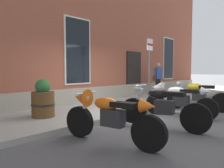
{
  "coord_description": "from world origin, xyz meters",
  "views": [
    {
      "loc": [
        -5.23,
        -3.95,
        1.38
      ],
      "look_at": [
        0.14,
        1.0,
        0.92
      ],
      "focal_mm": 35.0,
      "sensor_mm": 36.0,
      "label": 1
    }
  ],
  "objects_px": {
    "motorcycle_black_naked": "(162,108)",
    "motorcycle_yellow_naked": "(197,96)",
    "pedestrian_blue_top": "(158,77)",
    "motorcycle_white_sport": "(177,98)",
    "barrel_planter": "(43,101)",
    "parking_sign": "(149,61)",
    "motorcycle_orange_sport": "(107,114)"
  },
  "relations": [
    {
      "from": "motorcycle_black_naked",
      "to": "motorcycle_yellow_naked",
      "type": "xyz_separation_m",
      "value": [
        2.92,
        0.3,
        -0.01
      ]
    },
    {
      "from": "motorcycle_orange_sport",
      "to": "motorcycle_black_naked",
      "type": "distance_m",
      "value": 1.64
    },
    {
      "from": "motorcycle_black_naked",
      "to": "barrel_planter",
      "type": "xyz_separation_m",
      "value": [
        -1.54,
        2.69,
        0.06
      ]
    },
    {
      "from": "motorcycle_yellow_naked",
      "to": "motorcycle_white_sport",
      "type": "bearing_deg",
      "value": 178.29
    },
    {
      "from": "motorcycle_white_sport",
      "to": "pedestrian_blue_top",
      "type": "bearing_deg",
      "value": 37.35
    },
    {
      "from": "motorcycle_white_sport",
      "to": "motorcycle_yellow_naked",
      "type": "xyz_separation_m",
      "value": [
        1.45,
        -0.04,
        -0.07
      ]
    },
    {
      "from": "motorcycle_black_naked",
      "to": "motorcycle_yellow_naked",
      "type": "height_order",
      "value": "motorcycle_black_naked"
    },
    {
      "from": "motorcycle_yellow_naked",
      "to": "pedestrian_blue_top",
      "type": "relative_size",
      "value": 1.3
    },
    {
      "from": "motorcycle_yellow_naked",
      "to": "barrel_planter",
      "type": "xyz_separation_m",
      "value": [
        -4.46,
        2.39,
        0.07
      ]
    },
    {
      "from": "motorcycle_orange_sport",
      "to": "pedestrian_blue_top",
      "type": "distance_m",
      "value": 7.49
    },
    {
      "from": "parking_sign",
      "to": "barrel_planter",
      "type": "height_order",
      "value": "parking_sign"
    },
    {
      "from": "motorcycle_white_sport",
      "to": "parking_sign",
      "type": "distance_m",
      "value": 2.29
    },
    {
      "from": "motorcycle_orange_sport",
      "to": "motorcycle_white_sport",
      "type": "bearing_deg",
      "value": 2.0
    },
    {
      "from": "motorcycle_yellow_naked",
      "to": "barrel_planter",
      "type": "relative_size",
      "value": 2.09
    },
    {
      "from": "motorcycle_white_sport",
      "to": "motorcycle_orange_sport",
      "type": "bearing_deg",
      "value": -178.0
    },
    {
      "from": "motorcycle_black_naked",
      "to": "parking_sign",
      "type": "height_order",
      "value": "parking_sign"
    },
    {
      "from": "motorcycle_yellow_naked",
      "to": "parking_sign",
      "type": "relative_size",
      "value": 0.86
    },
    {
      "from": "motorcycle_orange_sport",
      "to": "motorcycle_black_naked",
      "type": "bearing_deg",
      "value": -8.13
    },
    {
      "from": "motorcycle_black_naked",
      "to": "motorcycle_orange_sport",
      "type": "bearing_deg",
      "value": 171.87
    },
    {
      "from": "motorcycle_orange_sport",
      "to": "pedestrian_blue_top",
      "type": "xyz_separation_m",
      "value": [
        6.86,
        2.98,
        0.49
      ]
    },
    {
      "from": "motorcycle_black_naked",
      "to": "motorcycle_yellow_naked",
      "type": "distance_m",
      "value": 2.93
    },
    {
      "from": "pedestrian_blue_top",
      "to": "motorcycle_white_sport",
      "type": "bearing_deg",
      "value": -142.65
    },
    {
      "from": "motorcycle_black_naked",
      "to": "motorcycle_yellow_naked",
      "type": "bearing_deg",
      "value": 5.8
    },
    {
      "from": "pedestrian_blue_top",
      "to": "parking_sign",
      "type": "xyz_separation_m",
      "value": [
        -2.69,
        -1.22,
        0.69
      ]
    },
    {
      "from": "motorcycle_black_naked",
      "to": "barrel_planter",
      "type": "distance_m",
      "value": 3.1
    },
    {
      "from": "motorcycle_black_naked",
      "to": "barrel_planter",
      "type": "height_order",
      "value": "barrel_planter"
    },
    {
      "from": "motorcycle_orange_sport",
      "to": "motorcycle_yellow_naked",
      "type": "relative_size",
      "value": 1.02
    },
    {
      "from": "pedestrian_blue_top",
      "to": "parking_sign",
      "type": "relative_size",
      "value": 0.66
    },
    {
      "from": "motorcycle_black_naked",
      "to": "motorcycle_yellow_naked",
      "type": "relative_size",
      "value": 1.03
    },
    {
      "from": "barrel_planter",
      "to": "parking_sign",
      "type": "bearing_deg",
      "value": -9.61
    },
    {
      "from": "motorcycle_yellow_naked",
      "to": "barrel_planter",
      "type": "bearing_deg",
      "value": 151.77
    },
    {
      "from": "motorcycle_black_naked",
      "to": "parking_sign",
      "type": "bearing_deg",
      "value": 38.17
    }
  ]
}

